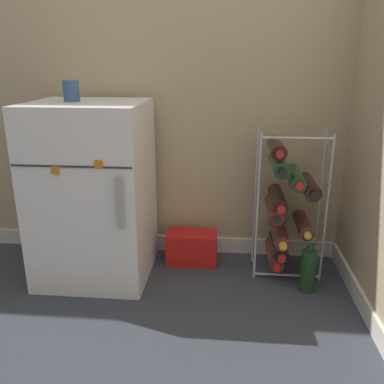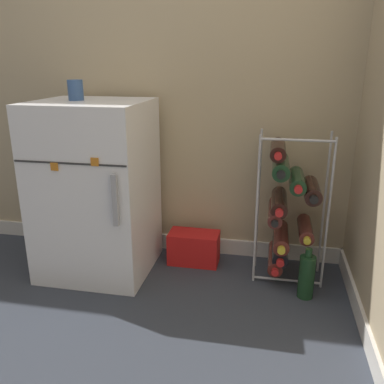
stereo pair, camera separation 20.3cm
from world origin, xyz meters
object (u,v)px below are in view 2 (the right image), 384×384
object	(u,v)px
loose_bottle_floor	(307,276)
mini_fridge	(96,189)
wine_rack	(286,208)
fridge_top_cup	(76,90)
soda_box	(194,248)

from	to	relation	value
loose_bottle_floor	mini_fridge	bearing A→B (deg)	175.32
mini_fridge	loose_bottle_floor	distance (m)	1.12
mini_fridge	wine_rack	world-z (taller)	mini_fridge
wine_rack	loose_bottle_floor	world-z (taller)	wine_rack
wine_rack	loose_bottle_floor	distance (m)	0.34
mini_fridge	fridge_top_cup	distance (m)	0.50
fridge_top_cup	mini_fridge	bearing A→B (deg)	-2.68
soda_box	fridge_top_cup	bearing A→B (deg)	-165.08
soda_box	loose_bottle_floor	size ratio (longest dim) A/B	1.10
fridge_top_cup	loose_bottle_floor	xyz separation A→B (m)	(1.13, -0.09, -0.83)
wine_rack	fridge_top_cup	size ratio (longest dim) A/B	7.80
wine_rack	fridge_top_cup	distance (m)	1.17
mini_fridge	soda_box	xyz separation A→B (m)	(0.48, 0.15, -0.36)
wine_rack	mini_fridge	bearing A→B (deg)	-174.46
mini_fridge	wine_rack	xyz separation A→B (m)	(0.96, 0.09, -0.07)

